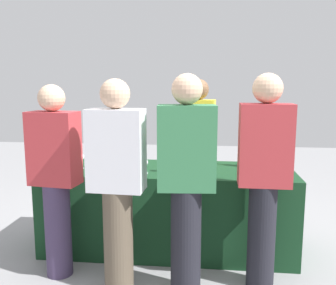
# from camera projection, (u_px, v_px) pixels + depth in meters

# --- Properties ---
(ground_plane) EXTENTS (12.00, 12.00, 0.00)m
(ground_plane) POSITION_uv_depth(u_px,v_px,m) (168.00, 247.00, 3.61)
(ground_plane) COLOR gray
(tasting_table) EXTENTS (2.34, 0.78, 0.79)m
(tasting_table) POSITION_uv_depth(u_px,v_px,m) (168.00, 208.00, 3.55)
(tasting_table) COLOR #14381E
(tasting_table) RESTS_ON ground_plane
(wine_bottle_0) EXTENTS (0.07, 0.07, 0.31)m
(wine_bottle_0) POSITION_uv_depth(u_px,v_px,m) (188.00, 153.00, 3.64)
(wine_bottle_0) COLOR black
(wine_bottle_0) RESTS_ON tasting_table
(wine_bottle_1) EXTENTS (0.07, 0.07, 0.32)m
(wine_bottle_1) POSITION_uv_depth(u_px,v_px,m) (197.00, 156.00, 3.52)
(wine_bottle_1) COLOR black
(wine_bottle_1) RESTS_ON tasting_table
(wine_bottle_2) EXTENTS (0.07, 0.07, 0.31)m
(wine_bottle_2) POSITION_uv_depth(u_px,v_px,m) (246.00, 155.00, 3.54)
(wine_bottle_2) COLOR black
(wine_bottle_2) RESTS_ON tasting_table
(wine_bottle_3) EXTENTS (0.07, 0.07, 0.33)m
(wine_bottle_3) POSITION_uv_depth(u_px,v_px,m) (268.00, 156.00, 3.50)
(wine_bottle_3) COLOR black
(wine_bottle_3) RESTS_ON tasting_table
(wine_glass_0) EXTENTS (0.07, 0.07, 0.14)m
(wine_glass_0) POSITION_uv_depth(u_px,v_px,m) (80.00, 158.00, 3.48)
(wine_glass_0) COLOR silver
(wine_glass_0) RESTS_ON tasting_table
(wine_glass_1) EXTENTS (0.06, 0.06, 0.14)m
(wine_glass_1) POSITION_uv_depth(u_px,v_px,m) (90.00, 158.00, 3.46)
(wine_glass_1) COLOR silver
(wine_glass_1) RESTS_ON tasting_table
(wine_glass_2) EXTENTS (0.07, 0.07, 0.13)m
(wine_glass_2) POSITION_uv_depth(u_px,v_px,m) (144.00, 163.00, 3.28)
(wine_glass_2) COLOR silver
(wine_glass_2) RESTS_ON tasting_table
(wine_glass_3) EXTENTS (0.06, 0.06, 0.13)m
(wine_glass_3) POSITION_uv_depth(u_px,v_px,m) (162.00, 162.00, 3.34)
(wine_glass_3) COLOR silver
(wine_glass_3) RESTS_ON tasting_table
(wine_glass_4) EXTENTS (0.07, 0.07, 0.14)m
(wine_glass_4) POSITION_uv_depth(u_px,v_px,m) (189.00, 162.00, 3.31)
(wine_glass_4) COLOR silver
(wine_glass_4) RESTS_ON tasting_table
(wine_glass_5) EXTENTS (0.07, 0.07, 0.14)m
(wine_glass_5) POSITION_uv_depth(u_px,v_px,m) (261.00, 165.00, 3.17)
(wine_glass_5) COLOR silver
(wine_glass_5) RESTS_ON tasting_table
(server_pouring) EXTENTS (0.38, 0.24, 1.64)m
(server_pouring) POSITION_uv_depth(u_px,v_px,m) (198.00, 147.00, 4.02)
(server_pouring) COLOR black
(server_pouring) RESTS_ON ground_plane
(guest_0) EXTENTS (0.41, 0.26, 1.58)m
(guest_0) POSITION_uv_depth(u_px,v_px,m) (55.00, 175.00, 2.97)
(guest_0) COLOR #3F3351
(guest_0) RESTS_ON ground_plane
(guest_1) EXTENTS (0.42, 0.24, 1.63)m
(guest_1) POSITION_uv_depth(u_px,v_px,m) (117.00, 180.00, 2.73)
(guest_1) COLOR brown
(guest_1) RESTS_ON ground_plane
(guest_2) EXTENTS (0.43, 0.26, 1.66)m
(guest_2) POSITION_uv_depth(u_px,v_px,m) (186.00, 179.00, 2.70)
(guest_2) COLOR black
(guest_2) RESTS_ON ground_plane
(guest_3) EXTENTS (0.39, 0.22, 1.67)m
(guest_3) POSITION_uv_depth(u_px,v_px,m) (264.00, 174.00, 2.79)
(guest_3) COLOR black
(guest_3) RESTS_ON ground_plane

